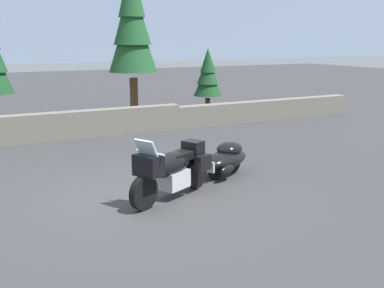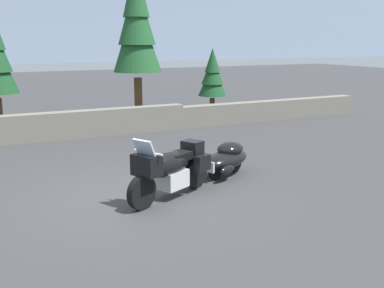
{
  "view_description": "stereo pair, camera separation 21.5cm",
  "coord_description": "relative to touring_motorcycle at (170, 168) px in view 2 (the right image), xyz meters",
  "views": [
    {
      "loc": [
        -3.08,
        -8.47,
        3.11
      ],
      "look_at": [
        1.56,
        0.42,
        0.85
      ],
      "focal_mm": 43.34,
      "sensor_mm": 36.0,
      "label": 1
    },
    {
      "loc": [
        -2.89,
        -8.57,
        3.11
      ],
      "look_at": [
        1.56,
        0.42,
        0.85
      ],
      "focal_mm": 43.34,
      "sensor_mm": 36.0,
      "label": 2
    }
  ],
  "objects": [
    {
      "name": "ground_plane",
      "position": [
        -0.65,
        0.42,
        -0.62
      ],
      "size": [
        80.0,
        80.0,
        0.0
      ],
      "primitive_type": "plane",
      "color": "#38383A"
    },
    {
      "name": "stone_guard_wall",
      "position": [
        -1.11,
        6.77,
        -0.21
      ],
      "size": [
        24.0,
        0.58,
        0.87
      ],
      "color": "slate",
      "rests_on": "ground"
    },
    {
      "name": "pine_tree_far_right",
      "position": [
        5.44,
        8.17,
        1.13
      ],
      "size": [
        1.14,
        1.14,
        2.8
      ],
      "color": "brown",
      "rests_on": "ground"
    },
    {
      "name": "touring_motorcycle",
      "position": [
        0.0,
        0.0,
        0.0
      ],
      "size": [
        2.14,
        1.33,
        1.33
      ],
      "color": "black",
      "rests_on": "ground"
    },
    {
      "name": "pine_tree_tall",
      "position": [
        2.39,
        8.42,
        3.1
      ],
      "size": [
        1.79,
        1.79,
        5.95
      ],
      "color": "brown",
      "rests_on": "ground"
    },
    {
      "name": "car_shaped_trailer",
      "position": [
        1.81,
        0.89,
        -0.21
      ],
      "size": [
        2.14,
        1.29,
        0.76
      ],
      "color": "black",
      "rests_on": "ground"
    }
  ]
}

